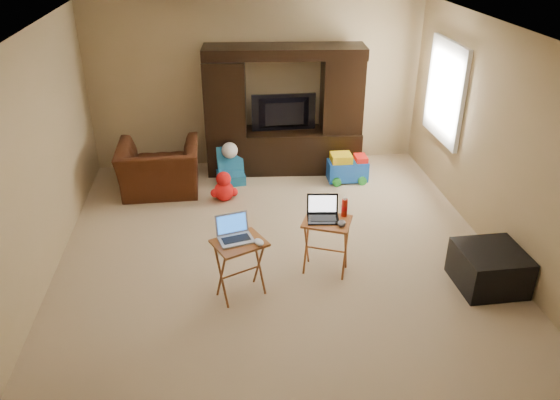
{
  "coord_description": "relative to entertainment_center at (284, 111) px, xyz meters",
  "views": [
    {
      "loc": [
        -0.61,
        -5.35,
        3.49
      ],
      "look_at": [
        0.0,
        -0.2,
        0.8
      ],
      "focal_mm": 35.0,
      "sensor_mm": 36.0,
      "label": 1
    }
  ],
  "objects": [
    {
      "name": "laptop_right",
      "position": [
        0.07,
        -2.77,
        -0.19
      ],
      "size": [
        0.36,
        0.31,
        0.24
      ],
      "primitive_type": "cube",
      "rotation": [
        0.0,
        0.0,
        -0.11
      ],
      "color": "black",
      "rests_on": "tray_table_right"
    },
    {
      "name": "wall_back",
      "position": [
        -0.37,
        0.37,
        0.31
      ],
      "size": [
        5.0,
        0.0,
        5.0
      ],
      "primitive_type": "plane",
      "rotation": [
        1.57,
        0.0,
        0.0
      ],
      "color": "tan",
      "rests_on": "ground"
    },
    {
      "name": "ceiling",
      "position": [
        -0.37,
        -2.38,
        1.56
      ],
      "size": [
        5.5,
        5.5,
        0.0
      ],
      "primitive_type": "plane",
      "rotation": [
        3.14,
        0.0,
        0.0
      ],
      "color": "silver",
      "rests_on": "ground"
    },
    {
      "name": "floor",
      "position": [
        -0.37,
        -2.38,
        -0.94
      ],
      "size": [
        5.5,
        5.5,
        0.0
      ],
      "primitive_type": "plane",
      "color": "#C9B28B",
      "rests_on": "ground"
    },
    {
      "name": "entertainment_center",
      "position": [
        0.0,
        0.0,
        0.0
      ],
      "size": [
        2.35,
        0.76,
        1.89
      ],
      "primitive_type": "cube",
      "rotation": [
        0.0,
        0.0,
        -0.08
      ],
      "color": "black",
      "rests_on": "floor"
    },
    {
      "name": "wall_left",
      "position": [
        -2.87,
        -2.38,
        0.31
      ],
      "size": [
        0.0,
        5.5,
        5.5
      ],
      "primitive_type": "plane",
      "rotation": [
        1.57,
        0.0,
        1.57
      ],
      "color": "tan",
      "rests_on": "ground"
    },
    {
      "name": "tray_table_left",
      "position": [
        -0.84,
        -3.12,
        -0.62
      ],
      "size": [
        0.61,
        0.56,
        0.64
      ],
      "primitive_type": "cube",
      "rotation": [
        0.0,
        0.0,
        0.43
      ],
      "color": "#915723",
      "rests_on": "floor"
    },
    {
      "name": "plush_toy",
      "position": [
        -0.95,
        -0.96,
        -0.73
      ],
      "size": [
        0.39,
        0.32,
        0.43
      ],
      "primitive_type": null,
      "color": "red",
      "rests_on": "floor"
    },
    {
      "name": "mouse_right",
      "position": [
        0.24,
        -2.91,
        -0.28
      ],
      "size": [
        0.12,
        0.15,
        0.05
      ],
      "primitive_type": "ellipsoid",
      "rotation": [
        0.0,
        0.0,
        -0.31
      ],
      "color": "#3D3D42",
      "rests_on": "tray_table_right"
    },
    {
      "name": "recliner",
      "position": [
        -1.83,
        -0.58,
        -0.59
      ],
      "size": [
        1.1,
        0.96,
        0.71
      ],
      "primitive_type": "imported",
      "rotation": [
        0.0,
        0.0,
        3.15
      ],
      "color": "#4A240F",
      "rests_on": "floor"
    },
    {
      "name": "mouse_left",
      "position": [
        -0.65,
        -3.19,
        -0.28
      ],
      "size": [
        0.13,
        0.15,
        0.05
      ],
      "primitive_type": "ellipsoid",
      "rotation": [
        0.0,
        0.0,
        0.4
      ],
      "color": "white",
      "rests_on": "tray_table_left"
    },
    {
      "name": "laptop_left",
      "position": [
        -0.87,
        -3.09,
        -0.18
      ],
      "size": [
        0.39,
        0.35,
        0.24
      ],
      "primitive_type": "cube",
      "rotation": [
        0.0,
        0.0,
        0.25
      ],
      "color": "#A5A6AA",
      "rests_on": "tray_table_left"
    },
    {
      "name": "television",
      "position": [
        -0.0,
        -0.04,
        -0.04
      ],
      "size": [
        0.96,
        0.13,
        0.55
      ],
      "primitive_type": "imported",
      "rotation": [
        0.0,
        0.0,
        3.15
      ],
      "color": "black",
      "rests_on": "entertainment_center"
    },
    {
      "name": "wall_front",
      "position": [
        -0.37,
        -5.13,
        0.31
      ],
      "size": [
        5.0,
        0.0,
        5.0
      ],
      "primitive_type": "plane",
      "rotation": [
        -1.57,
        0.0,
        0.0
      ],
      "color": "tan",
      "rests_on": "ground"
    },
    {
      "name": "ottoman",
      "position": [
        1.77,
        -3.26,
        -0.73
      ],
      "size": [
        0.67,
        0.67,
        0.42
      ],
      "primitive_type": "cube",
      "rotation": [
        0.0,
        0.0,
        0.02
      ],
      "color": "black",
      "rests_on": "floor"
    },
    {
      "name": "child_rocker",
      "position": [
        -0.84,
        -0.38,
        -0.69
      ],
      "size": [
        0.44,
        0.49,
        0.51
      ],
      "primitive_type": null,
      "rotation": [
        0.0,
        0.0,
        0.13
      ],
      "color": "#185E88",
      "rests_on": "floor"
    },
    {
      "name": "window_frame",
      "position": [
        2.09,
        -0.83,
        0.46
      ],
      "size": [
        0.06,
        1.14,
        1.34
      ],
      "primitive_type": "cube",
      "color": "white",
      "rests_on": "ground"
    },
    {
      "name": "tray_table_right",
      "position": [
        0.11,
        -2.79,
        -0.63
      ],
      "size": [
        0.6,
        0.55,
        0.64
      ],
      "primitive_type": "cube",
      "rotation": [
        0.0,
        0.0,
        -0.39
      ],
      "color": "#A65A28",
      "rests_on": "floor"
    },
    {
      "name": "window_pane",
      "position": [
        2.11,
        -0.83,
        0.46
      ],
      "size": [
        0.0,
        1.2,
        1.2
      ],
      "primitive_type": "plane",
      "rotation": [
        1.57,
        0.0,
        -1.57
      ],
      "color": "white",
      "rests_on": "ground"
    },
    {
      "name": "wall_right",
      "position": [
        2.13,
        -2.38,
        0.31
      ],
      "size": [
        0.0,
        5.5,
        5.5
      ],
      "primitive_type": "plane",
      "rotation": [
        1.57,
        0.0,
        -1.57
      ],
      "color": "tan",
      "rests_on": "ground"
    },
    {
      "name": "push_toy",
      "position": [
        0.88,
        -0.54,
        -0.72
      ],
      "size": [
        0.6,
        0.43,
        0.44
      ],
      "primitive_type": null,
      "rotation": [
        0.0,
        0.0,
        -0.01
      ],
      "color": "blue",
      "rests_on": "floor"
    },
    {
      "name": "water_bottle",
      "position": [
        0.31,
        -2.71,
        -0.21
      ],
      "size": [
        0.06,
        0.06,
        0.2
      ],
      "primitive_type": "cylinder",
      "color": "red",
      "rests_on": "tray_table_right"
    }
  ]
}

